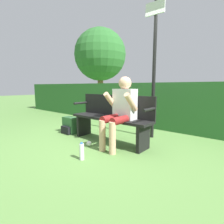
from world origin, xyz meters
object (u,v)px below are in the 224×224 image
signpost (154,63)px  park_bench (111,117)px  tree (100,55)px  person_seated (121,108)px  water_bottle (82,152)px  backpack (70,126)px

signpost → park_bench: bearing=-123.0°
tree → park_bench: bearing=-44.5°
person_seated → water_bottle: 1.01m
park_bench → person_seated: person_seated is taller
person_seated → water_bottle: size_ratio=4.74×
person_seated → tree: tree is taller
park_bench → backpack: 1.17m
person_seated → water_bottle: (-0.09, -0.82, -0.57)m
person_seated → signpost: (0.16, 0.88, 0.83)m
backpack → signpost: size_ratio=0.14×
person_seated → tree: 7.62m
person_seated → backpack: bearing=-178.7°
backpack → park_bench: bearing=8.4°
signpost → tree: (-5.47, 4.15, 1.30)m
backpack → signpost: 2.29m
person_seated → tree: bearing=136.6°
person_seated → backpack: size_ratio=3.32×
park_bench → tree: bearing=135.5°
person_seated → backpack: 1.54m
person_seated → signpost: 1.22m
backpack → tree: (-3.87, 5.06, 2.65)m
park_bench → water_bottle: 1.05m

